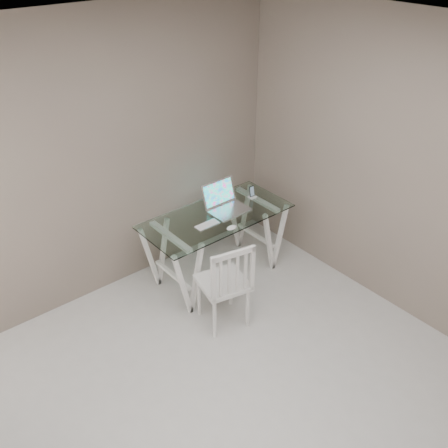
% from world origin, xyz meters
% --- Properties ---
extents(room, '(4.50, 4.52, 2.71)m').
position_xyz_m(room, '(-0.06, 0.02, 1.72)').
color(room, '#B2AFAB').
rests_on(room, ground).
extents(desk, '(1.50, 0.70, 0.75)m').
position_xyz_m(desk, '(0.94, 1.65, 0.38)').
color(desk, silver).
rests_on(desk, ground).
extents(chair, '(0.50, 0.50, 0.91)m').
position_xyz_m(chair, '(0.55, 1.02, 0.50)').
color(chair, silver).
rests_on(chair, ground).
extents(laptop, '(0.39, 0.35, 0.27)m').
position_xyz_m(laptop, '(1.09, 1.70, 0.81)').
color(laptop, silver).
rests_on(laptop, desk).
extents(keyboard, '(0.25, 0.11, 0.01)m').
position_xyz_m(keyboard, '(0.76, 1.57, 0.75)').
color(keyboard, silver).
rests_on(keyboard, desk).
extents(mouse, '(0.11, 0.07, 0.04)m').
position_xyz_m(mouse, '(0.89, 1.36, 0.76)').
color(mouse, white).
rests_on(mouse, desk).
extents(phone_dock, '(0.07, 0.07, 0.13)m').
position_xyz_m(phone_dock, '(1.46, 1.70, 0.78)').
color(phone_dock, white).
rests_on(phone_dock, desk).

